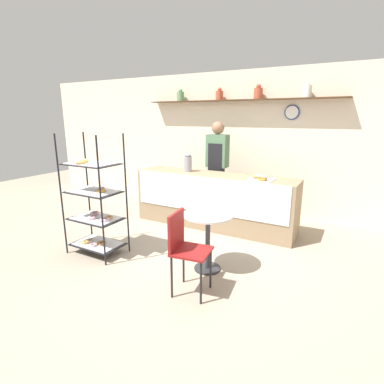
{
  "coord_description": "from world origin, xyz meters",
  "views": [
    {
      "loc": [
        2.06,
        -3.31,
        1.86
      ],
      "look_at": [
        0.0,
        0.41,
        0.78
      ],
      "focal_mm": 28.0,
      "sensor_mm": 36.0,
      "label": 1
    }
  ],
  "objects": [
    {
      "name": "cafe_table",
      "position": [
        0.58,
        -0.24,
        0.54
      ],
      "size": [
        0.6,
        0.6,
        0.73
      ],
      "color": "#262628",
      "rests_on": "ground_plane"
    },
    {
      "name": "cafe_chair",
      "position": [
        0.57,
        -0.79,
        0.56
      ],
      "size": [
        0.43,
        0.43,
        0.9
      ],
      "rotation": [
        0.0,
        0.0,
        7.99
      ],
      "color": "black",
      "rests_on": "ground_plane"
    },
    {
      "name": "coffee_carafe",
      "position": [
        -0.51,
        1.19,
        1.08
      ],
      "size": [
        0.14,
        0.14,
        0.32
      ],
      "color": "gray",
      "rests_on": "display_counter"
    },
    {
      "name": "pastry_rack",
      "position": [
        -0.98,
        -0.55,
        0.7
      ],
      "size": [
        0.75,
        0.48,
        1.65
      ],
      "color": "black",
      "rests_on": "ground_plane"
    },
    {
      "name": "display_counter",
      "position": [
        0.0,
        1.18,
        0.46
      ],
      "size": [
        2.77,
        0.61,
        0.92
      ],
      "color": "#937A5B",
      "rests_on": "ground_plane"
    },
    {
      "name": "back_wall",
      "position": [
        0.0,
        2.31,
        1.37
      ],
      "size": [
        10.0,
        0.3,
        2.7
      ],
      "color": "beige",
      "rests_on": "ground_plane"
    },
    {
      "name": "donut_tray_counter",
      "position": [
        0.8,
        1.13,
        0.94
      ],
      "size": [
        0.37,
        0.35,
        0.05
      ],
      "color": "silver",
      "rests_on": "display_counter"
    },
    {
      "name": "ground_plane",
      "position": [
        0.0,
        0.0,
        0.0
      ],
      "size": [
        14.0,
        14.0,
        0.0
      ],
      "primitive_type": "plane",
      "color": "gray"
    },
    {
      "name": "person_worker",
      "position": [
        -0.19,
        1.72,
        0.99
      ],
      "size": [
        0.38,
        0.24,
        1.78
      ],
      "color": "#282833",
      "rests_on": "ground_plane"
    }
  ]
}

